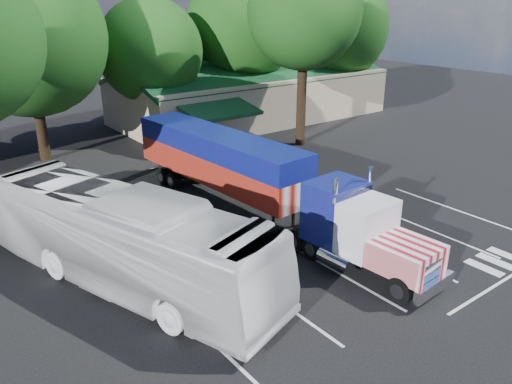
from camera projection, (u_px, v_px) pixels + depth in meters
ground at (242, 219)px, 25.11m from camera, size 120.00×120.00×0.00m
event_hall at (250, 94)px, 45.26m from camera, size 24.20×14.12×5.55m
tree_row_c at (27, 38)px, 31.39m from camera, size 10.00×10.00×13.05m
tree_row_d at (150, 51)px, 37.95m from camera, size 8.00×8.00×10.60m
tree_row_e at (242, 26)px, 42.84m from camera, size 9.60×9.60×12.90m
tree_row_f at (334, 27)px, 47.69m from camera, size 10.40×10.40×13.00m
tree_near_right at (304, 12)px, 34.45m from camera, size 8.00×8.00×13.50m
semi_truck at (249, 173)px, 24.75m from camera, size 3.82×19.22×4.00m
woman at (366, 207)px, 24.32m from camera, size 0.61×0.73×1.70m
bicycle at (259, 197)px, 26.72m from camera, size 0.67×1.56×0.80m
tour_bus at (126, 239)px, 18.84m from camera, size 7.23×13.78×3.75m
silver_sedan at (229, 139)px, 36.23m from camera, size 4.76×1.89×1.54m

